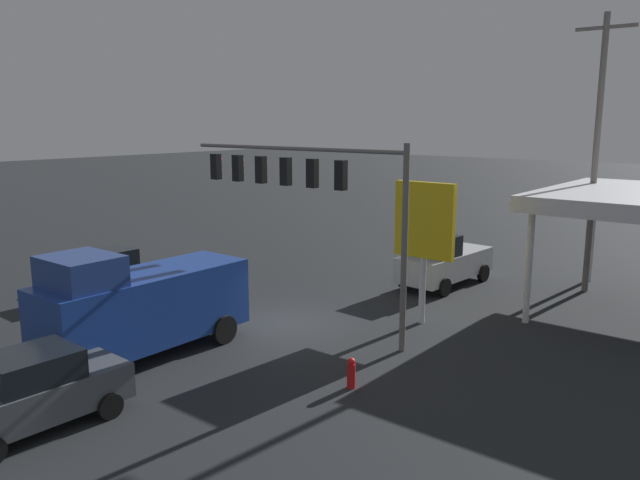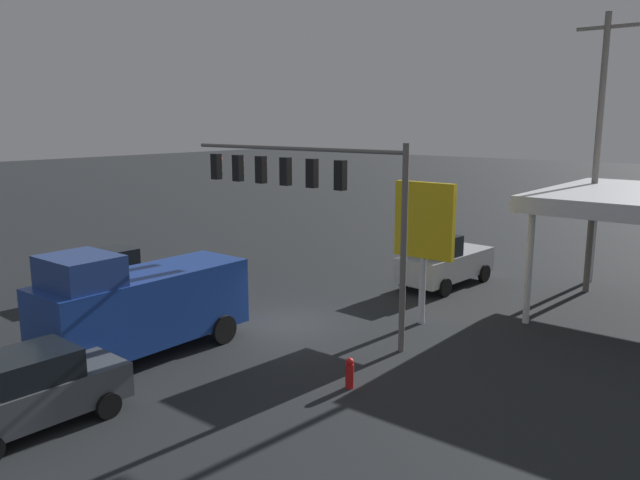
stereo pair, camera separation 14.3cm
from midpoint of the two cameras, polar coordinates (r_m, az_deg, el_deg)
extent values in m
plane|color=black|center=(23.04, -3.00, -7.69)|extent=(200.00, 200.00, 0.00)
cylinder|color=slate|center=(19.73, 7.85, -0.93)|extent=(0.20, 0.20, 6.66)
cylinder|color=slate|center=(22.18, -2.54, 8.36)|extent=(9.49, 0.14, 0.14)
cube|color=black|center=(20.81, 2.08, 5.93)|extent=(0.36, 0.28, 1.00)
sphere|color=#FF4141|center=(20.93, 2.39, 6.79)|extent=(0.22, 0.22, 0.22)
sphere|color=#392305|center=(20.96, 2.39, 5.97)|extent=(0.22, 0.22, 0.22)
sphere|color=black|center=(20.99, 2.38, 5.15)|extent=(0.22, 0.22, 0.22)
cube|color=black|center=(21.58, -0.54, 6.12)|extent=(0.36, 0.28, 1.00)
sphere|color=#FF4141|center=(21.70, -0.23, 6.94)|extent=(0.22, 0.22, 0.22)
sphere|color=#392305|center=(21.72, -0.23, 6.15)|extent=(0.22, 0.22, 0.22)
sphere|color=black|center=(21.75, -0.23, 5.36)|extent=(0.22, 0.22, 0.22)
cube|color=black|center=(22.39, -2.98, 6.28)|extent=(0.36, 0.28, 1.00)
sphere|color=#FF4141|center=(22.50, -2.67, 7.07)|extent=(0.22, 0.22, 0.22)
sphere|color=#392305|center=(22.52, -2.66, 6.31)|extent=(0.22, 0.22, 0.22)
sphere|color=black|center=(22.55, -2.65, 5.55)|extent=(0.22, 0.22, 0.22)
cube|color=black|center=(23.23, -5.24, 6.42)|extent=(0.36, 0.28, 1.00)
sphere|color=#FF4141|center=(23.34, -4.94, 7.18)|extent=(0.22, 0.22, 0.22)
sphere|color=#392305|center=(23.36, -4.92, 6.45)|extent=(0.22, 0.22, 0.22)
sphere|color=black|center=(23.39, -4.91, 5.72)|extent=(0.22, 0.22, 0.22)
cube|color=black|center=(24.11, -7.35, 6.54)|extent=(0.36, 0.28, 1.00)
sphere|color=#FF4141|center=(24.22, -7.05, 7.28)|extent=(0.22, 0.22, 0.22)
sphere|color=#392305|center=(24.24, -7.03, 6.57)|extent=(0.22, 0.22, 0.22)
sphere|color=black|center=(24.26, -7.01, 5.86)|extent=(0.22, 0.22, 0.22)
cube|color=black|center=(25.02, -9.30, 6.64)|extent=(0.36, 0.28, 1.00)
sphere|color=#FF4141|center=(25.12, -9.01, 7.36)|extent=(0.22, 0.22, 0.22)
sphere|color=#392305|center=(25.14, -8.98, 6.67)|extent=(0.22, 0.22, 0.22)
sphere|color=black|center=(25.17, -8.96, 5.99)|extent=(0.22, 0.22, 0.22)
cylinder|color=slate|center=(28.75, 24.11, 6.92)|extent=(0.26, 0.26, 11.62)
cube|color=slate|center=(28.95, 24.94, 17.24)|extent=(2.40, 0.14, 0.14)
cylinder|color=silver|center=(31.11, 23.83, 0.20)|extent=(0.24, 0.24, 4.12)
cylinder|color=silver|center=(23.86, 18.72, -2.47)|extent=(0.24, 0.24, 4.12)
cylinder|color=silver|center=(22.79, 9.60, -1.27)|extent=(0.24, 0.24, 5.19)
cube|color=yellow|center=(22.56, 9.70, 1.78)|extent=(2.34, 0.24, 2.73)
cube|color=black|center=(22.68, 9.86, 1.82)|extent=(1.64, 0.04, 0.96)
cube|color=navy|center=(20.44, -15.50, -5.88)|extent=(2.35, 6.82, 2.20)
cube|color=navy|center=(18.96, -20.89, -2.67)|extent=(2.13, 1.82, 0.90)
cylinder|color=black|center=(18.73, -18.78, -11.21)|extent=(0.23, 0.96, 0.96)
cylinder|color=black|center=(20.64, -22.32, -9.37)|extent=(0.23, 0.96, 0.96)
cylinder|color=black|center=(21.22, -8.59, -8.09)|extent=(0.23, 0.96, 0.96)
cylinder|color=black|center=(22.92, -12.58, -6.79)|extent=(0.23, 0.96, 0.96)
cube|color=#474C51|center=(16.96, -24.55, -12.92)|extent=(1.93, 4.45, 0.90)
cube|color=black|center=(16.66, -24.77, -10.39)|extent=(1.71, 2.05, 0.70)
cylinder|color=black|center=(16.95, -18.57, -14.15)|extent=(0.24, 0.67, 0.66)
cylinder|color=black|center=(18.45, -21.55, -12.25)|extent=(0.24, 0.67, 0.66)
cube|color=black|center=(28.37, -18.45, -3.07)|extent=(3.84, 1.80, 0.90)
cube|color=black|center=(27.94, -18.24, -1.53)|extent=(1.74, 1.61, 0.76)
cylinder|color=black|center=(29.12, -21.12, -3.81)|extent=(0.63, 0.24, 0.62)
cylinder|color=black|center=(29.94, -18.19, -3.23)|extent=(0.63, 0.24, 0.62)
cylinder|color=black|center=(27.03, -18.63, -4.76)|extent=(0.63, 0.24, 0.62)
cylinder|color=black|center=(27.91, -15.56, -4.09)|extent=(0.63, 0.24, 0.62)
cube|color=silver|center=(28.65, 11.57, -2.20)|extent=(2.32, 5.31, 1.10)
cube|color=black|center=(27.69, 10.68, -0.51)|extent=(1.94, 1.71, 0.90)
cylinder|color=black|center=(26.87, 11.49, -4.29)|extent=(0.27, 0.81, 0.80)
cylinder|color=black|center=(27.94, 7.93, -3.58)|extent=(0.27, 0.81, 0.80)
cylinder|color=black|center=(29.73, 14.92, -2.97)|extent=(0.27, 0.81, 0.80)
cylinder|color=black|center=(30.70, 11.56, -2.38)|extent=(0.27, 0.81, 0.80)
cylinder|color=red|center=(17.76, 2.96, -12.31)|extent=(0.24, 0.24, 0.70)
sphere|color=red|center=(17.60, 2.97, -11.05)|extent=(0.22, 0.22, 0.22)
camera|label=1|loc=(0.07, -89.83, 0.03)|focal=35.00mm
camera|label=2|loc=(0.07, 90.17, -0.03)|focal=35.00mm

